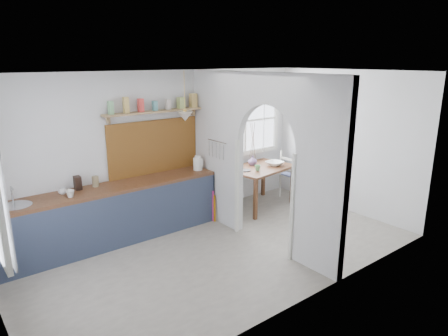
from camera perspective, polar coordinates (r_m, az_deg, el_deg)
floor at (r=6.10m, az=-0.38°, el=-11.74°), size 5.80×3.20×0.01m
ceiling at (r=5.43m, az=-0.43°, el=13.48°), size 5.80×3.20×0.01m
walls at (r=5.63m, az=-0.40°, el=0.13°), size 5.81×3.21×2.60m
partition at (r=6.07m, az=4.50°, el=2.69°), size 0.12×3.20×2.60m
nook_window at (r=7.87m, az=3.06°, el=6.71°), size 1.76×0.10×1.30m
counter at (r=6.47m, az=-15.77°, el=-6.29°), size 3.50×0.60×0.90m
sink at (r=5.98m, az=-27.56°, el=-4.87°), size 0.40×0.40×0.02m
backsplash at (r=6.80m, az=-9.94°, el=2.99°), size 1.65×0.03×0.90m
shelf at (r=6.62m, az=-9.84°, el=8.39°), size 1.75×0.20×0.21m
pendant_lamp at (r=6.52m, az=-5.59°, el=7.36°), size 0.26×0.26×0.16m
utensil_rail at (r=6.65m, az=-0.98°, el=3.83°), size 0.02×0.50×0.02m
dining_table at (r=7.72m, az=5.12°, el=-2.69°), size 1.37×1.02×0.79m
chair_left at (r=7.21m, az=-0.54°, el=-3.03°), size 0.59×0.59×1.01m
chair_right at (r=8.30m, az=10.06°, el=-0.89°), size 0.47×0.47×0.98m
kettle at (r=6.96m, az=-3.76°, el=0.76°), size 0.26×0.24×0.26m
mug_a at (r=5.99m, az=-21.11°, el=-3.44°), size 0.15×0.15×0.11m
mug_b at (r=6.18m, az=-22.11°, el=-3.04°), size 0.12×0.12×0.10m
knife_block at (r=6.29m, az=-20.18°, el=-2.02°), size 0.10×0.13×0.20m
jar at (r=6.36m, az=-17.89°, el=-1.84°), size 0.12×0.12×0.16m
towel_magenta at (r=7.03m, az=-1.57°, el=-5.52°), size 0.02×0.03×0.57m
towel_orange at (r=7.00m, az=-1.36°, el=-5.81°), size 0.02×0.03×0.49m
bowl at (r=7.75m, az=7.25°, el=0.66°), size 0.36×0.36×0.08m
table_cup at (r=7.35m, az=4.83°, el=0.01°), size 0.14×0.14×0.10m
plate at (r=7.33m, az=3.06°, el=-0.34°), size 0.24×0.24×0.02m
vase at (r=7.72m, az=4.11°, el=1.08°), size 0.19×0.19×0.18m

